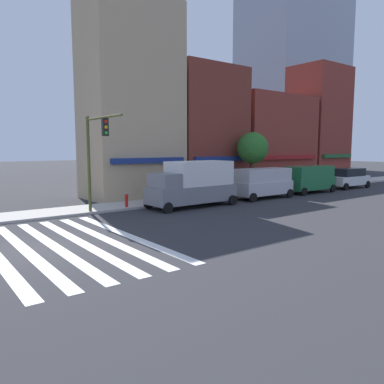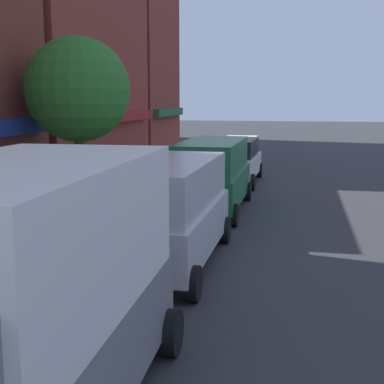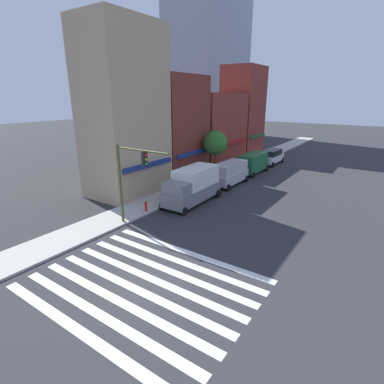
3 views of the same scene
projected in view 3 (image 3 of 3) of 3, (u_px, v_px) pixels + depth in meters
ground_plane at (144, 284)px, 14.83m from camera, size 200.00×200.00×0.00m
sidewalk_left at (56, 243)px, 18.85m from camera, size 120.00×3.00×0.15m
crosswalk_stripes at (144, 284)px, 14.83m from camera, size 8.01×10.80×0.01m
storefront_row at (195, 120)px, 36.15m from camera, size 31.42×5.30×15.03m
tower_distant at (209, 40)px, 63.37m from camera, size 18.46×11.26×40.20m
traffic_signal at (130, 173)px, 20.14m from camera, size 0.32×4.51×5.77m
box_truck_grey at (193, 185)px, 25.63m from camera, size 6.25×2.42×3.04m
van_silver at (230, 173)px, 31.08m from camera, size 5.01×2.22×2.34m
van_green at (253, 163)px, 35.80m from camera, size 5.01×2.22×2.34m
suv_white at (271, 156)px, 40.79m from camera, size 4.74×2.12×1.94m
pedestrian_red_jacket at (220, 167)px, 34.65m from camera, size 0.32×0.32×1.77m
fire_hydrant at (146, 206)px, 23.64m from camera, size 0.24×0.24×0.84m
street_tree at (215, 143)px, 33.16m from camera, size 2.69×2.69×5.12m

